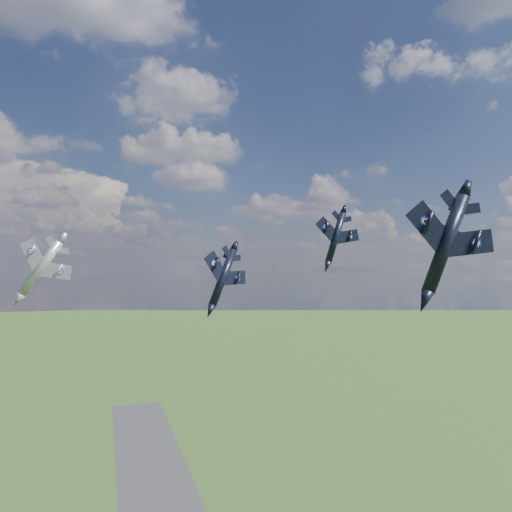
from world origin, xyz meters
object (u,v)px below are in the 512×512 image
object	(u,v)px
jet_high_navy	(336,237)
jet_left_silver	(41,268)
jet_right_navy	(446,243)
jet_lead_navy	(223,277)

from	to	relation	value
jet_high_navy	jet_left_silver	xyz separation A→B (m)	(-51.76, -12.15, -6.05)
jet_high_navy	jet_left_silver	distance (m)	53.51
jet_right_navy	jet_left_silver	bearing A→B (deg)	154.72
jet_lead_navy	jet_left_silver	size ratio (longest dim) A/B	1.06
jet_lead_navy	jet_left_silver	distance (m)	26.51
jet_right_navy	jet_high_navy	size ratio (longest dim) A/B	1.08
jet_lead_navy	jet_right_navy	bearing A→B (deg)	-87.75
jet_right_navy	jet_high_navy	world-z (taller)	jet_high_navy
jet_high_navy	jet_left_silver	bearing A→B (deg)	-163.55
jet_lead_navy	jet_left_silver	bearing A→B (deg)	156.62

